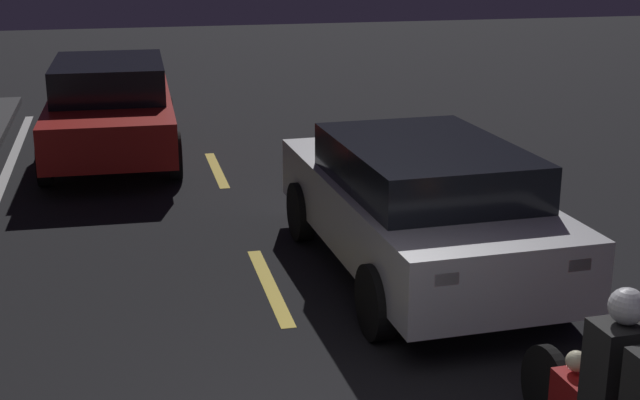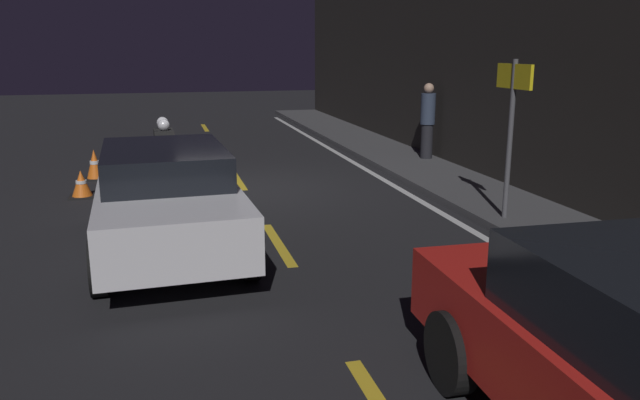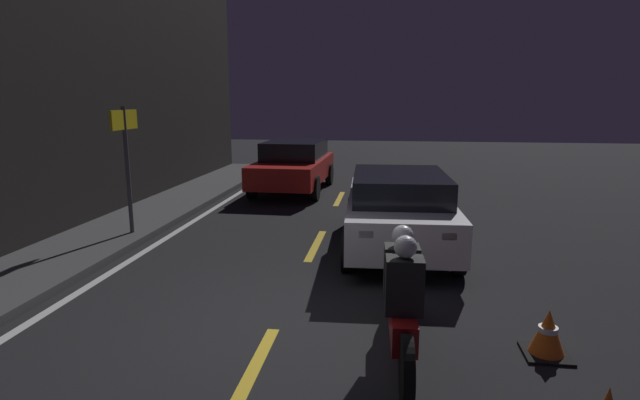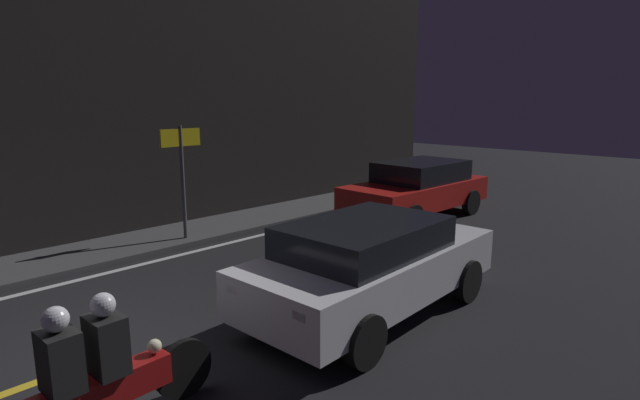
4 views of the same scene
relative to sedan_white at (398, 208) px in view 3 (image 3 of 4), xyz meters
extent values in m
plane|color=black|center=(-3.45, 1.49, -0.77)|extent=(56.00, 56.00, 0.00)
cube|color=gold|center=(-4.45, 1.49, -0.76)|extent=(2.00, 0.14, 0.01)
cube|color=gold|center=(0.05, 1.49, -0.76)|extent=(2.00, 0.14, 0.01)
cube|color=gold|center=(4.55, 1.49, -0.76)|extent=(2.00, 0.14, 0.01)
cube|color=silver|center=(-3.45, 4.45, -0.76)|extent=(25.20, 0.14, 0.01)
cube|color=silver|center=(0.05, 0.00, -0.11)|extent=(4.28, 1.91, 0.65)
cube|color=black|center=(-0.16, -0.01, 0.43)|extent=(2.38, 1.66, 0.43)
cube|color=red|center=(-2.05, 0.48, 0.05)|extent=(0.07, 0.20, 0.10)
cube|color=red|center=(-2.00, -0.65, 0.05)|extent=(0.07, 0.20, 0.10)
cylinder|color=black|center=(1.32, 0.91, -0.44)|extent=(0.67, 0.21, 0.66)
cylinder|color=black|center=(1.39, -0.79, -0.44)|extent=(0.67, 0.21, 0.66)
cylinder|color=black|center=(-1.29, 0.80, -0.44)|extent=(0.67, 0.21, 0.66)
cylinder|color=black|center=(-1.22, -0.90, -0.44)|extent=(0.67, 0.21, 0.66)
cube|color=red|center=(5.55, 2.94, -0.12)|extent=(4.35, 1.89, 0.61)
cube|color=black|center=(5.77, 2.93, 0.44)|extent=(2.41, 1.66, 0.52)
cube|color=red|center=(7.66, 2.30, 0.03)|extent=(0.07, 0.20, 0.10)
cube|color=red|center=(7.69, 3.46, 0.03)|extent=(0.07, 0.20, 0.10)
cylinder|color=black|center=(4.19, 2.10, -0.43)|extent=(0.67, 0.20, 0.67)
cylinder|color=black|center=(4.24, 3.84, -0.43)|extent=(0.67, 0.20, 0.67)
cylinder|color=black|center=(6.86, 2.03, -0.43)|extent=(0.67, 0.20, 0.67)
cylinder|color=black|center=(6.91, 3.77, -0.43)|extent=(0.67, 0.20, 0.67)
cylinder|color=black|center=(-3.00, 0.07, -0.45)|extent=(0.64, 0.11, 0.64)
cylinder|color=black|center=(-4.73, 0.00, -0.45)|extent=(0.64, 0.13, 0.64)
cube|color=maroon|center=(-3.86, 0.04, -0.30)|extent=(1.34, 0.29, 0.30)
sphere|color=#F2EABF|center=(-3.30, 0.06, -0.07)|extent=(0.14, 0.14, 0.14)
cube|color=black|center=(-3.76, 0.04, 0.13)|extent=(0.29, 0.37, 0.55)
sphere|color=silver|center=(-3.76, 0.04, 0.51)|extent=(0.22, 0.22, 0.22)
cube|color=black|center=(-4.16, 0.02, 0.13)|extent=(0.29, 0.37, 0.55)
sphere|color=silver|center=(-4.16, 0.02, 0.51)|extent=(0.22, 0.22, 0.22)
cube|color=black|center=(-3.64, -1.50, -0.75)|extent=(0.47, 0.47, 0.03)
cone|color=orange|center=(-3.64, -1.50, -0.50)|extent=(0.36, 0.36, 0.47)
cylinder|color=white|center=(-3.64, -1.50, -0.47)|extent=(0.20, 0.20, 0.06)
cylinder|color=#4C4C51|center=(0.00, 5.07, 0.57)|extent=(0.08, 0.08, 2.40)
cube|color=yellow|center=(0.00, 5.07, 1.52)|extent=(0.90, 0.05, 0.36)
camera|label=1|loc=(-7.96, 2.82, 2.59)|focal=50.00mm
camera|label=2|loc=(8.32, -0.05, 1.93)|focal=35.00mm
camera|label=3|loc=(-8.76, 0.22, 1.87)|focal=28.00mm
camera|label=4|loc=(-5.38, -4.25, 2.31)|focal=28.00mm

